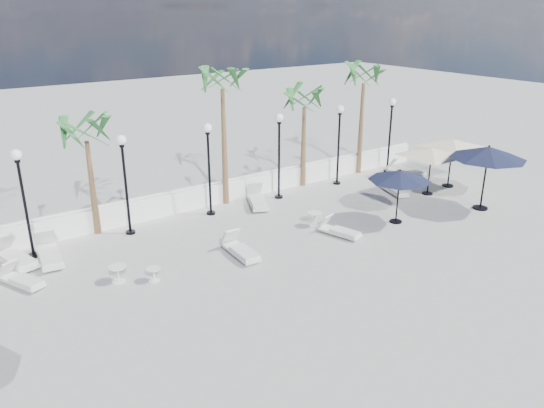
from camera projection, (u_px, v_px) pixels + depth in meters
ground at (308, 274)px, 17.20m from camera, size 100.00×100.00×0.00m
balustrade at (199, 197)px, 22.79m from camera, size 26.00×0.30×1.01m
lamppost_1 at (22, 189)px, 17.55m from camera, size 0.36×0.36×3.84m
lamppost_2 at (124, 171)px, 19.43m from camera, size 0.36×0.36×3.84m
lamppost_3 at (209, 157)px, 21.31m from camera, size 0.36×0.36×3.84m
lamppost_4 at (279, 144)px, 23.19m from camera, size 0.36×0.36×3.84m
lamppost_5 at (339, 134)px, 25.07m from camera, size 0.36×0.36×3.84m
lamppost_6 at (391, 125)px, 26.95m from camera, size 0.36×0.36×3.84m
palm_1 at (86, 137)px, 19.06m from camera, size 2.60×2.60×4.70m
palm_2 at (222, 86)px, 21.65m from camera, size 2.60×2.60×6.10m
palm_3 at (304, 104)px, 24.37m from camera, size 2.60×2.60×4.90m
palm_4 at (364, 81)px, 26.08m from camera, size 2.60×2.60×5.70m
lounger_0 at (49, 254)px, 18.03m from camera, size 0.92×2.21×0.80m
lounger_1 at (22, 279)px, 16.47m from camera, size 1.16×1.71×0.62m
lounger_2 at (14, 257)px, 17.77m from camera, size 1.21×2.23×0.80m
lounger_3 at (257, 200)px, 23.03m from camera, size 1.47×2.17×0.78m
lounger_4 at (241, 250)px, 18.40m from camera, size 0.71×1.90×0.70m
lounger_5 at (340, 230)px, 20.04m from camera, size 0.97×1.74×0.62m
lounger_6 at (406, 170)px, 27.21m from camera, size 1.30×2.09×0.75m
lounger_7 at (395, 189)px, 24.53m from camera, size 1.01×1.78×0.63m
side_table_0 at (154, 273)px, 16.69m from camera, size 0.47×0.47×0.45m
side_table_1 at (118, 273)px, 16.62m from camera, size 0.57×0.57×0.55m
side_table_2 at (315, 218)px, 20.86m from camera, size 0.58×0.58×0.56m
parasol_navy_mid at (400, 176)px, 20.68m from camera, size 2.48×2.48×2.22m
parasol_navy_right at (488, 153)px, 21.91m from camera, size 3.13×3.13×2.81m
parasol_cream_sq_a at (432, 149)px, 23.79m from camera, size 4.74×4.74×2.33m
parasol_cream_sq_b at (453, 139)px, 24.81m from camera, size 4.99×4.99×2.50m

